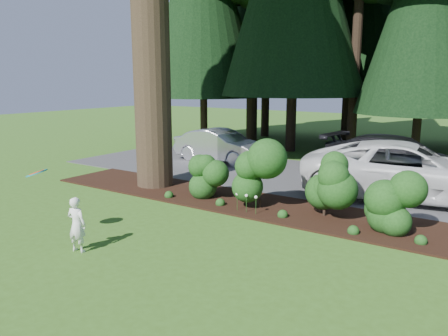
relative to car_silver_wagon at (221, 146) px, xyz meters
name	(u,v)px	position (x,y,z in m)	size (l,w,h in m)	color
ground	(203,242)	(5.22, -8.35, -0.75)	(80.00, 80.00, 0.00)	#355C1A
mulch_bed	(270,207)	(5.22, -5.10, -0.73)	(16.00, 2.50, 0.05)	black
driveway	(325,180)	(5.22, -0.85, -0.74)	(22.00, 6.00, 0.03)	#38383A
shrub_row	(294,185)	(5.99, -5.21, 0.06)	(6.53, 1.60, 1.61)	#183F13
lily_cluster	(246,196)	(4.92, -5.95, -0.26)	(0.69, 0.09, 0.57)	#183F13
car_silver_wagon	(221,146)	(0.00, 0.00, 0.00)	(1.53, 4.38, 1.44)	silver
car_white_suv	(407,171)	(8.21, -1.91, 0.15)	(2.90, 6.28, 1.75)	silver
car_dark_suv	(397,158)	(7.36, 0.69, 0.07)	(2.22, 5.46, 1.59)	black
child	(77,225)	(3.30, -10.27, -0.15)	(0.44, 0.29, 1.21)	white
frisbee	(37,173)	(2.10, -10.34, 0.85)	(0.49, 0.47, 0.23)	teal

